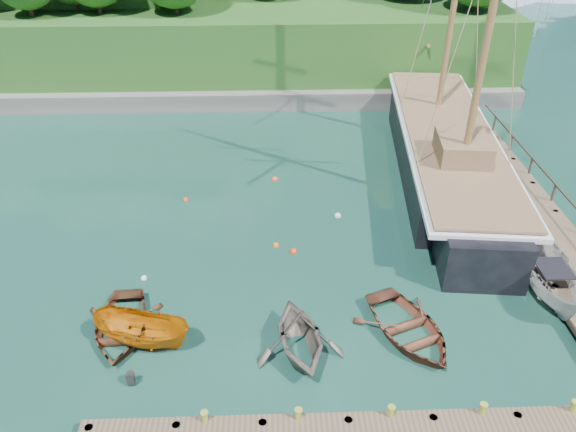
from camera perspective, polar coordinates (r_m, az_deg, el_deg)
name	(u,v)px	position (r m, az deg, el deg)	size (l,w,h in m)	color
ground	(317,321)	(23.19, 2.92, -10.61)	(160.00, 160.00, 0.00)	#16392D
dock_east	(530,214)	(31.30, 23.36, 0.20)	(3.20, 24.00, 1.10)	#4C3C2D
bollard_1	(298,430)	(19.76, 1.04, -20.92)	(0.26, 0.26, 0.45)	olive
bollard_2	(389,427)	(20.10, 10.19, -20.39)	(0.26, 0.26, 0.45)	olive
bollard_3	(478,425)	(20.87, 18.77, -19.44)	(0.26, 0.26, 0.45)	olive
bollard_4	(567,422)	(22.02, 26.50, -18.23)	(0.26, 0.26, 0.45)	olive
rowboat_0	(122,332)	(23.65, -16.55, -11.25)	(3.03, 4.24, 0.88)	#4E2C1A
rowboat_1	(299,353)	(21.95, 1.14, -13.71)	(3.38, 3.92, 2.06)	#665F53
rowboat_2	(408,336)	(23.07, 12.05, -11.79)	(3.30, 4.62, 0.96)	brown
motorboat_orange	(145,343)	(22.96, -14.33, -12.44)	(1.49, 3.97, 1.53)	#C06506
cabin_boat_white	(546,294)	(26.79, 24.71, -7.24)	(1.96, 5.21, 2.01)	beige
schooner	(446,156)	(34.14, 15.71, 5.91)	(7.27, 28.18, 20.77)	black
mooring_buoy_0	(144,279)	(26.00, -14.41, -6.19)	(0.29, 0.29, 0.29)	silver
mooring_buoy_1	(276,246)	(27.18, -1.25, -3.05)	(0.32, 0.32, 0.32)	#CE6509
mooring_buoy_2	(293,252)	(26.76, 0.55, -3.69)	(0.36, 0.36, 0.36)	red
mooring_buoy_3	(338,216)	(29.46, 5.06, -0.03)	(0.35, 0.35, 0.35)	silver
mooring_buoy_4	(186,200)	(31.22, -10.35, 1.57)	(0.34, 0.34, 0.34)	red
mooring_buoy_5	(275,180)	(32.71, -1.35, 3.70)	(0.36, 0.36, 0.36)	#EF4B1E
headland	(131,6)	(50.47, -15.63, 19.88)	(51.00, 19.31, 12.90)	#474744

